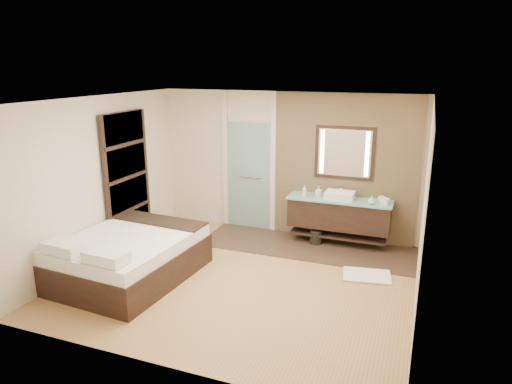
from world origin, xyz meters
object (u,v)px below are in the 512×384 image
at_px(vanity, 339,214).
at_px(bed, 128,257).
at_px(mirror_unit, 344,153).
at_px(waste_bin, 316,237).

bearing_deg(vanity, bed, -137.99).
xyz_separation_m(vanity, bed, (-2.75, -2.48, -0.24)).
height_order(vanity, mirror_unit, mirror_unit).
xyz_separation_m(bed, waste_bin, (2.38, 2.33, -0.20)).
bearing_deg(bed, vanity, 46.09).
relative_size(vanity, bed, 0.82).
height_order(mirror_unit, waste_bin, mirror_unit).
distance_m(mirror_unit, waste_bin, 1.61).
bearing_deg(waste_bin, vanity, 20.96).
distance_m(vanity, bed, 3.71).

